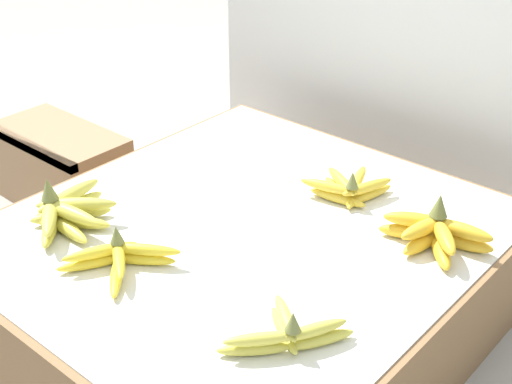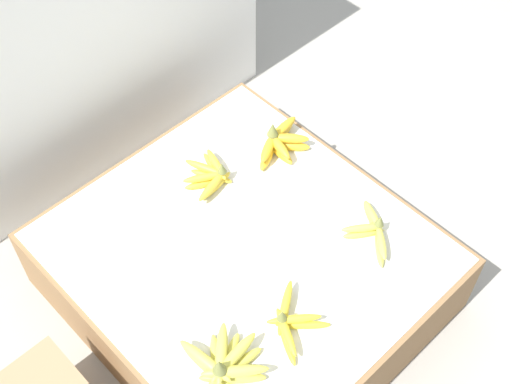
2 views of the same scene
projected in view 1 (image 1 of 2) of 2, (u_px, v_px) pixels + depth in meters
ground_plane at (246, 323)px, 1.59m from camera, size 10.00×10.00×0.00m
display_platform at (245, 278)px, 1.53m from camera, size 0.91×0.99×0.25m
back_vendor_table at (465, 49)px, 1.98m from camera, size 1.38×0.45×0.82m
wooden_crate at (62, 168)px, 1.99m from camera, size 0.39×0.20×0.23m
banana_bunch_front_left at (65, 212)px, 1.46m from camera, size 0.18×0.22×0.11m
banana_bunch_front_midleft at (119, 257)px, 1.33m from camera, size 0.17×0.18×0.08m
banana_bunch_front_right at (287, 333)px, 1.14m from camera, size 0.16×0.20×0.08m
banana_bunch_middle_midright at (349, 188)px, 1.56m from camera, size 0.16×0.16×0.08m
banana_bunch_middle_right at (435, 233)px, 1.39m from camera, size 0.22×0.14×0.11m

